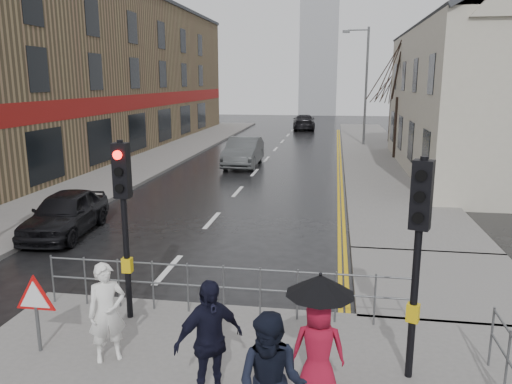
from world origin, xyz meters
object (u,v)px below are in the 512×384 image
(car_parked, at_px, (65,213))
(pedestrian_a, at_px, (107,312))
(pedestrian_d, at_px, (209,341))
(car_mid, at_px, (243,152))
(pedestrian_with_umbrella, at_px, (319,329))

(car_parked, bearing_deg, pedestrian_a, -61.15)
(pedestrian_d, bearing_deg, car_mid, 57.19)
(pedestrian_a, xyz_separation_m, car_mid, (-1.38, 19.62, -0.18))
(pedestrian_d, relative_size, car_parked, 0.46)
(car_parked, relative_size, car_mid, 0.83)
(pedestrian_with_umbrella, relative_size, car_parked, 0.48)
(pedestrian_a, bearing_deg, pedestrian_d, -55.50)
(pedestrian_with_umbrella, height_order, car_parked, pedestrian_with_umbrella)
(pedestrian_a, relative_size, pedestrian_d, 0.91)
(pedestrian_with_umbrella, xyz_separation_m, car_parked, (-7.84, 7.09, -0.55))
(car_mid, bearing_deg, pedestrian_with_umbrella, -77.06)
(pedestrian_a, bearing_deg, car_mid, 60.76)
(car_parked, bearing_deg, pedestrian_with_umbrella, -47.44)
(pedestrian_with_umbrella, height_order, pedestrian_d, pedestrian_with_umbrella)
(pedestrian_a, xyz_separation_m, pedestrian_with_umbrella, (3.37, -0.51, 0.25))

